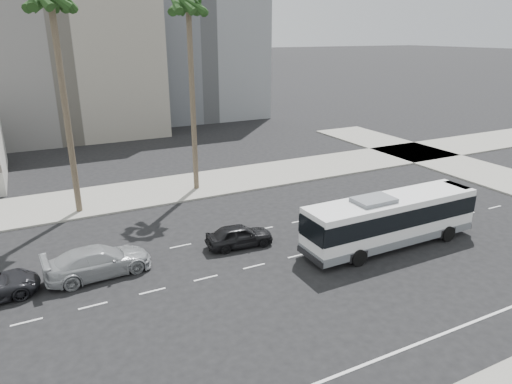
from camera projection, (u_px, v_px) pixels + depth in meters
ground at (338, 246)px, 29.10m from camera, size 700.00×700.00×0.00m
sidewalk_north at (237, 179)px, 42.13m from camera, size 120.00×7.00×0.15m
midrise_beige_west at (57, 64)px, 58.89m from camera, size 24.00×18.00×18.00m
midrise_gray_center at (186, 31)px, 71.96m from camera, size 20.00×20.00×26.00m
highrise_far at (172, 1)px, 267.79m from camera, size 22.00×22.00×60.00m
city_bus at (391, 219)px, 28.66m from camera, size 12.04×2.95×3.45m
car_a at (239, 236)px, 28.86m from camera, size 2.11×4.40×1.45m
car_b at (99, 261)px, 25.39m from camera, size 2.74×5.91×1.67m
palm_near at (188, 10)px, 34.69m from camera, size 4.76×4.76×16.02m
palm_mid at (51, 5)px, 29.67m from camera, size 5.24×5.24×16.19m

